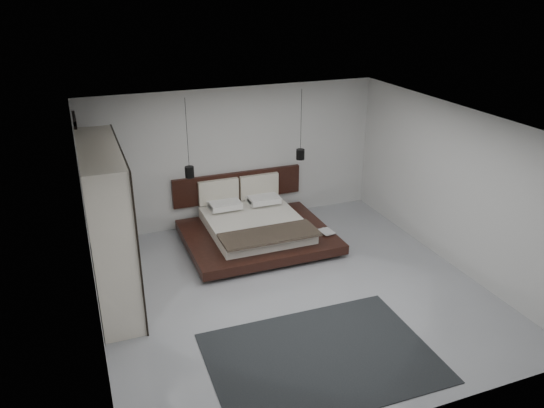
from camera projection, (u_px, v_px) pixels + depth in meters
name	position (u px, v px, depth m)	size (l,w,h in m)	color
floor	(292.00, 290.00, 8.69)	(6.00, 6.00, 0.00)	#95989E
ceiling	(295.00, 123.00, 7.60)	(6.00, 6.00, 0.00)	white
wall_back	(235.00, 156.00, 10.73)	(6.00, 6.00, 0.00)	#BCBCB9
wall_front	(406.00, 319.00, 5.57)	(6.00, 6.00, 0.00)	#BCBCB9
wall_left	(90.00, 244.00, 7.15)	(6.00, 6.00, 0.00)	#BCBCB9
wall_right	(453.00, 187.00, 9.14)	(6.00, 6.00, 0.00)	#BCBCB9
lattice_screen	(85.00, 189.00, 9.31)	(0.05, 0.90, 2.60)	black
bed	(255.00, 228.00, 10.23)	(2.72, 2.37, 1.07)	black
book_lower	(322.00, 233.00, 10.05)	(0.19, 0.26, 0.02)	#99724C
book_upper	(322.00, 233.00, 10.01)	(0.22, 0.30, 0.02)	#99724C
pendant_left	(189.00, 172.00, 9.78)	(0.17, 0.17, 1.48)	black
pendant_right	(300.00, 154.00, 10.49)	(0.17, 0.17, 1.39)	black
wardrobe	(108.00, 225.00, 8.07)	(0.60, 2.54, 2.49)	silver
rug	(321.00, 357.00, 7.13)	(2.99, 2.14, 0.01)	black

